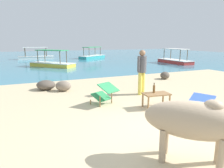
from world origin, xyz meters
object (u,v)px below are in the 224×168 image
object	(u,v)px
cow	(197,121)
deck_chair_far	(105,93)
deck_chair_near	(203,106)
person_standing	(142,69)
boat_teal	(92,56)
boat_yellow	(52,63)
bottle	(154,89)
boat_red	(175,60)
boat_white	(36,57)
low_bench_table	(156,96)

from	to	relation	value
cow	deck_chair_far	bearing A→B (deg)	138.44
deck_chair_near	person_standing	distance (m)	2.93
boat_teal	boat_yellow	size ratio (longest dim) A/B	1.04
deck_chair_near	deck_chair_far	xyz separation A→B (m)	(-1.63, 2.23, 0.00)
cow	deck_chair_near	world-z (taller)	cow
boat_yellow	person_standing	bearing A→B (deg)	-31.16
deck_chair_far	boat_yellow	xyz separation A→B (m)	(0.08, 10.81, -0.13)
deck_chair_near	bottle	bearing A→B (deg)	82.76
deck_chair_near	boat_red	bearing A→B (deg)	28.45
bottle	boat_white	bearing A→B (deg)	95.06
bottle	boat_white	size ratio (longest dim) A/B	0.08
bottle	boat_yellow	distance (m)	11.68
cow	boat_white	bearing A→B (deg)	138.23
person_standing	boat_white	bearing A→B (deg)	164.41
person_standing	deck_chair_near	bearing A→B (deg)	-24.36
cow	bottle	size ratio (longest dim) A/B	5.62
deck_chair_near	low_bench_table	bearing A→B (deg)	82.69
boat_red	deck_chair_far	bearing A→B (deg)	-48.49
deck_chair_near	boat_teal	xyz separation A→B (m)	(3.91, 19.40, -0.13)
bottle	boat_teal	world-z (taller)	boat_teal
low_bench_table	deck_chair_near	bearing A→B (deg)	-67.02
low_bench_table	boat_red	distance (m)	13.45
deck_chair_far	boat_teal	distance (m)	18.04
person_standing	deck_chair_far	bearing A→B (deg)	-92.28
person_standing	boat_white	xyz separation A→B (m)	(-2.20, 17.85, -0.70)
cow	boat_teal	xyz separation A→B (m)	(5.44, 20.63, -0.46)
bottle	boat_yellow	size ratio (longest dim) A/B	0.08
person_standing	low_bench_table	bearing A→B (deg)	-39.49
low_bench_table	boat_white	distance (m)	19.46
cow	boat_yellow	world-z (taller)	boat_yellow
boat_white	boat_red	world-z (taller)	same
person_standing	boat_teal	bearing A→B (deg)	144.35
low_bench_table	boat_yellow	xyz separation A→B (m)	(-1.17, 11.70, -0.12)
deck_chair_far	person_standing	size ratio (longest dim) A/B	0.57
bottle	deck_chair_far	bearing A→B (deg)	146.48
deck_chair_far	boat_white	size ratio (longest dim) A/B	0.24
person_standing	boat_yellow	xyz separation A→B (m)	(-1.64, 10.17, -0.70)
boat_white	boat_yellow	bearing A→B (deg)	-81.02
bottle	low_bench_table	bearing A→B (deg)	-73.00
deck_chair_far	boat_red	size ratio (longest dim) A/B	0.25
deck_chair_near	boat_white	bearing A→B (deg)	72.72
low_bench_table	person_standing	world-z (taller)	person_standing
boat_yellow	boat_red	xyz separation A→B (m)	(10.39, -1.91, 0.00)
cow	boat_white	distance (m)	21.96
cow	boat_yellow	distance (m)	14.28
low_bench_table	deck_chair_far	world-z (taller)	deck_chair_far
cow	boat_red	xyz separation A→B (m)	(10.36, 12.36, -0.46)
bottle	deck_chair_far	size ratio (longest dim) A/B	0.32
deck_chair_near	person_standing	world-z (taller)	person_standing
deck_chair_near	boat_white	size ratio (longest dim) A/B	0.24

